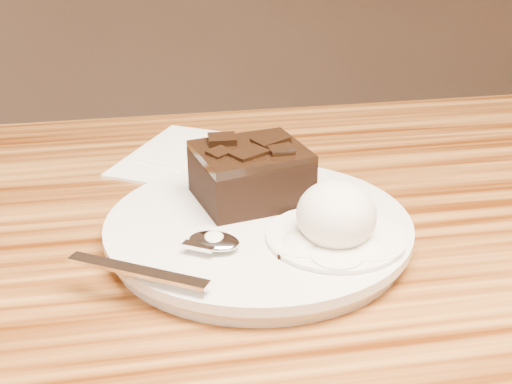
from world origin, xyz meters
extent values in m
cylinder|color=silver|center=(0.01, 0.07, 0.76)|extent=(0.24, 0.24, 0.02)
cube|color=black|center=(0.01, 0.11, 0.79)|extent=(0.10, 0.09, 0.04)
ellipsoid|color=white|center=(0.06, 0.03, 0.79)|extent=(0.06, 0.06, 0.05)
cylinder|color=white|center=(0.06, 0.03, 0.77)|extent=(0.10, 0.10, 0.00)
cube|color=white|center=(-0.01, 0.25, 0.75)|extent=(0.21, 0.21, 0.01)
cube|color=black|center=(0.02, 0.01, 0.77)|extent=(0.01, 0.01, 0.00)
cube|color=black|center=(0.01, 0.08, 0.77)|extent=(0.01, 0.01, 0.00)
cube|color=black|center=(-0.04, 0.04, 0.77)|extent=(0.01, 0.00, 0.00)
camera|label=1|loc=(-0.08, -0.42, 1.02)|focal=50.05mm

